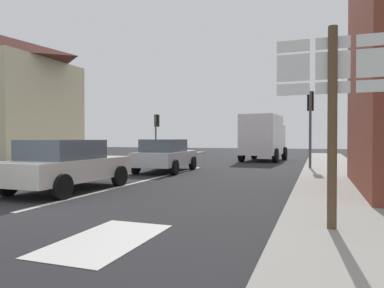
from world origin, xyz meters
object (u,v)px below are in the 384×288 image
(sedan_far, at_px, (165,155))
(delivery_truck, at_px, (263,137))
(route_sign_post, at_px, (332,106))
(traffic_light_near_right, at_px, (310,112))
(traffic_light_far_left, at_px, (157,126))
(sedan_near, at_px, (67,165))

(sedan_far, bearing_deg, delivery_truck, 72.24)
(delivery_truck, relative_size, route_sign_post, 1.61)
(delivery_truck, bearing_deg, traffic_light_near_right, -65.05)
(route_sign_post, bearing_deg, traffic_light_far_left, 122.24)
(sedan_near, relative_size, traffic_light_near_right, 1.13)
(sedan_near, bearing_deg, sedan_far, 87.46)
(sedan_near, bearing_deg, traffic_light_near_right, 54.70)
(delivery_truck, bearing_deg, sedan_near, -101.84)
(delivery_truck, relative_size, traffic_light_near_right, 1.39)
(sedan_near, xyz_separation_m, route_sign_post, (7.00, -2.61, 1.24))
(sedan_near, bearing_deg, traffic_light_far_left, 106.07)
(sedan_near, distance_m, traffic_light_far_left, 16.33)
(sedan_near, relative_size, delivery_truck, 0.82)
(sedan_far, relative_size, route_sign_post, 1.34)
(delivery_truck, distance_m, route_sign_post, 18.87)
(sedan_near, distance_m, route_sign_post, 7.57)
(traffic_light_far_left, bearing_deg, sedan_far, -62.64)
(sedan_near, distance_m, traffic_light_near_right, 11.38)
(traffic_light_near_right, bearing_deg, traffic_light_far_left, 149.49)
(traffic_light_near_right, relative_size, traffic_light_far_left, 1.13)
(route_sign_post, bearing_deg, traffic_light_near_right, 92.55)
(sedan_far, distance_m, traffic_light_far_left, 10.53)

